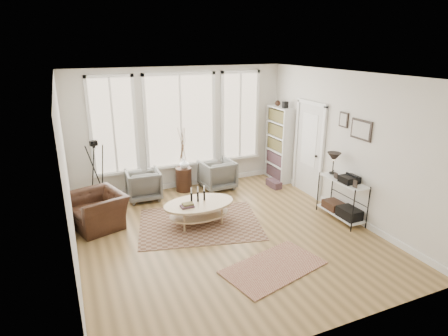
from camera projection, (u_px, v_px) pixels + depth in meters
name	position (u px, v px, depth m)	size (l,w,h in m)	color
room	(228.00, 161.00, 6.56)	(5.50, 5.54, 2.90)	olive
bay_window	(181.00, 123.00, 8.84)	(4.14, 0.12, 2.24)	beige
door	(309.00, 147.00, 8.60)	(0.09, 1.06, 2.22)	silver
bookcase	(279.00, 144.00, 9.53)	(0.31, 0.85, 2.06)	white
low_shelf	(342.00, 195.00, 7.46)	(0.38, 1.08, 1.30)	white
wall_art	(356.00, 127.00, 7.12)	(0.04, 0.88, 0.44)	black
rug_main	(200.00, 224.00, 7.39)	(2.33, 1.75, 0.01)	brown
rug_runner	(274.00, 267.00, 5.94)	(1.60, 0.89, 0.01)	brown
coffee_table	(199.00, 207.00, 7.31)	(1.43, 0.93, 0.64)	tan
armchair_left	(143.00, 185.00, 8.49)	(0.73, 0.76, 0.69)	slate
armchair_right	(217.00, 174.00, 9.12)	(0.76, 0.78, 0.71)	slate
side_table	(183.00, 160.00, 8.83)	(0.38, 0.38, 1.61)	#341C12
vase	(184.00, 163.00, 8.86)	(0.22, 0.22, 0.23)	silver
accent_chair	(98.00, 210.00, 7.22)	(0.90, 1.03, 0.67)	#341C12
tripod_camera	(97.00, 177.00, 7.98)	(0.52, 0.52, 1.48)	black
book_stack_near	(272.00, 182.00, 9.35)	(0.21, 0.27, 0.17)	brown
book_stack_far	(276.00, 185.00, 9.18)	(0.20, 0.26, 0.17)	brown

